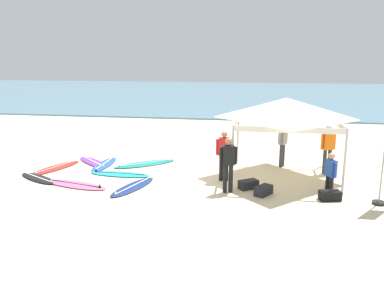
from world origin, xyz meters
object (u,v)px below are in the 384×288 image
surfboard_red (56,168)px  surfboard_teal (145,164)px  surfboard_pink (76,185)px  surfboard_cyan (120,174)px  surfboard_black (39,178)px  person_blue (330,170)px  person_orange (328,146)px  gear_bag_on_sand (263,190)px  gear_bag_near_tent (330,195)px  person_black (228,161)px  surfboard_blue (104,164)px  person_grey (283,141)px  surfboard_navy (133,187)px  gear_bag_by_pole (248,184)px  canopy_tent (286,108)px  surfboard_purple (93,162)px  person_red (224,152)px

surfboard_red → surfboard_teal: (3.14, 1.08, -0.00)m
surfboard_pink → surfboard_cyan: (1.00, 1.35, 0.00)m
surfboard_black → person_blue: person_blue is taller
person_orange → person_blue: bearing=-96.3°
gear_bag_on_sand → gear_bag_near_tent: bearing=-4.0°
surfboard_cyan → person_black: person_black is taller
surfboard_cyan → surfboard_blue: (-1.02, 1.15, 0.00)m
surfboard_pink → person_grey: person_grey is taller
surfboard_red → surfboard_pink: (1.64, -1.75, -0.00)m
surfboard_navy → surfboard_teal: (-0.38, 2.74, -0.00)m
surfboard_pink → surfboard_blue: size_ratio=1.15×
surfboard_teal → surfboard_pink: 3.20m
gear_bag_near_tent → gear_bag_on_sand: 1.91m
surfboard_black → person_blue: 9.63m
person_black → person_grey: same height
person_blue → gear_bag_by_pole: bearing=-172.8°
surfboard_blue → person_grey: size_ratio=1.21×
surfboard_red → surfboard_navy: 3.89m
surfboard_navy → person_orange: 6.96m
surfboard_black → surfboard_cyan: bearing=19.9°
surfboard_teal → gear_bag_on_sand: 5.25m
canopy_tent → surfboard_blue: 7.11m
surfboard_red → surfboard_navy: bearing=-25.2°
gear_bag_by_pole → surfboard_navy: bearing=-172.0°
canopy_tent → surfboard_purple: 7.64m
canopy_tent → gear_bag_near_tent: (1.23, -2.14, -2.25)m
person_grey → person_red: (-2.03, -2.09, 0.00)m
surfboard_purple → gear_bag_near_tent: 8.91m
person_orange → surfboard_navy: bearing=-157.3°
person_orange → person_blue: person_orange is taller
surfboard_blue → person_red: (4.70, -1.19, 0.95)m
surfboard_pink → canopy_tent: bearing=17.5°
surfboard_navy → surfboard_blue: 3.07m
surfboard_cyan → gear_bag_on_sand: 5.15m
canopy_tent → surfboard_black: 8.73m
surfboard_navy → person_red: size_ratio=1.32×
surfboard_red → surfboard_pink: size_ratio=0.98×
person_grey → gear_bag_on_sand: bearing=-102.4°
person_grey → person_red: same height
canopy_tent → gear_bag_on_sand: bearing=-108.8°
surfboard_cyan → person_grey: size_ratio=1.30×
canopy_tent → gear_bag_near_tent: 3.34m
person_red → surfboard_red: bearing=176.0°
surfboard_purple → gear_bag_near_tent: bearing=-18.1°
surfboard_blue → gear_bag_on_sand: bearing=-21.7°
person_blue → surfboard_purple: bearing=168.1°
surfboard_teal → surfboard_cyan: 1.56m
person_orange → person_red: size_ratio=1.00×
person_black → person_blue: (3.14, 0.74, -0.33)m
surfboard_navy → surfboard_pink: 1.89m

